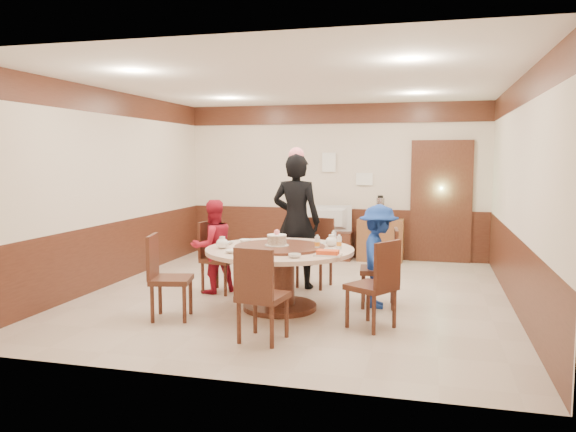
% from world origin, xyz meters
% --- Properties ---
extents(room, '(6.00, 6.04, 2.84)m').
position_xyz_m(room, '(0.01, 0.01, 1.08)').
color(room, beige).
rests_on(room, ground).
extents(banquet_table, '(1.79, 1.79, 0.78)m').
position_xyz_m(banquet_table, '(-0.02, -0.75, 0.53)').
color(banquet_table, '#462216').
rests_on(banquet_table, ground).
extents(chair_0, '(0.49, 0.48, 0.97)m').
position_xyz_m(chair_0, '(1.15, -0.32, 0.30)').
color(chair_0, '#462216').
rests_on(chair_0, ground).
extents(chair_1, '(0.53, 0.54, 0.97)m').
position_xyz_m(chair_1, '(0.14, 0.54, 0.30)').
color(chair_1, '#462216').
rests_on(chair_1, ground).
extents(chair_2, '(0.53, 0.52, 0.97)m').
position_xyz_m(chair_2, '(-1.05, -0.11, 0.30)').
color(chair_2, '#462216').
rests_on(chair_2, ground).
extents(chair_3, '(0.54, 0.53, 0.97)m').
position_xyz_m(chair_3, '(-1.14, -1.46, 0.30)').
color(chair_3, '#462216').
rests_on(chair_3, ground).
extents(chair_4, '(0.50, 0.51, 0.97)m').
position_xyz_m(chair_4, '(0.12, -1.96, 0.30)').
color(chair_4, '#462216').
rests_on(chair_4, ground).
extents(chair_5, '(0.61, 0.61, 0.97)m').
position_xyz_m(chair_5, '(1.15, -1.25, 0.30)').
color(chair_5, '#462216').
rests_on(chair_5, ground).
extents(person_standing, '(0.72, 0.51, 1.89)m').
position_xyz_m(person_standing, '(-0.10, 0.42, 0.95)').
color(person_standing, black).
rests_on(person_standing, ground).
extents(person_red, '(0.77, 0.78, 1.27)m').
position_xyz_m(person_red, '(-1.13, -0.16, 0.64)').
color(person_red, '#B0172A').
rests_on(person_red, ground).
extents(person_blue, '(0.53, 0.85, 1.27)m').
position_xyz_m(person_blue, '(1.13, -0.36, 0.63)').
color(person_blue, navy).
rests_on(person_blue, ground).
extents(birthday_cake, '(0.29, 0.29, 0.20)m').
position_xyz_m(birthday_cake, '(-0.06, -0.75, 0.85)').
color(birthday_cake, white).
rests_on(birthday_cake, banquet_table).
extents(teapot_left, '(0.17, 0.15, 0.13)m').
position_xyz_m(teapot_left, '(-0.69, -0.95, 0.81)').
color(teapot_left, white).
rests_on(teapot_left, banquet_table).
extents(teapot_right, '(0.17, 0.15, 0.13)m').
position_xyz_m(teapot_right, '(0.56, -0.46, 0.81)').
color(teapot_right, white).
rests_on(teapot_right, banquet_table).
extents(bowl_0, '(0.15, 0.15, 0.04)m').
position_xyz_m(bowl_0, '(-0.58, -0.41, 0.77)').
color(bowl_0, white).
rests_on(bowl_0, banquet_table).
extents(bowl_1, '(0.14, 0.14, 0.04)m').
position_xyz_m(bowl_1, '(0.30, -1.34, 0.77)').
color(bowl_1, white).
rests_on(bowl_1, banquet_table).
extents(bowl_2, '(0.15, 0.15, 0.04)m').
position_xyz_m(bowl_2, '(-0.46, -1.23, 0.77)').
color(bowl_2, white).
rests_on(bowl_2, banquet_table).
extents(bowl_3, '(0.13, 0.13, 0.04)m').
position_xyz_m(bowl_3, '(0.61, -0.88, 0.77)').
color(bowl_3, white).
rests_on(bowl_3, banquet_table).
extents(bowl_4, '(0.14, 0.14, 0.03)m').
position_xyz_m(bowl_4, '(-0.73, -0.63, 0.77)').
color(bowl_4, white).
rests_on(bowl_4, banquet_table).
extents(saucer_near, '(0.18, 0.18, 0.01)m').
position_xyz_m(saucer_near, '(-0.27, -1.40, 0.76)').
color(saucer_near, white).
rests_on(saucer_near, banquet_table).
extents(saucer_far, '(0.18, 0.18, 0.01)m').
position_xyz_m(saucer_far, '(0.43, -0.25, 0.76)').
color(saucer_far, white).
rests_on(saucer_far, banquet_table).
extents(shrimp_platter, '(0.30, 0.20, 0.06)m').
position_xyz_m(shrimp_platter, '(0.63, -1.13, 0.78)').
color(shrimp_platter, white).
rests_on(shrimp_platter, banquet_table).
extents(bottle_0, '(0.06, 0.06, 0.16)m').
position_xyz_m(bottle_0, '(0.44, -0.77, 0.83)').
color(bottle_0, white).
rests_on(bottle_0, banquet_table).
extents(bottle_1, '(0.06, 0.06, 0.16)m').
position_xyz_m(bottle_1, '(0.69, -0.68, 0.83)').
color(bottle_1, white).
rests_on(bottle_1, banquet_table).
extents(bottle_2, '(0.06, 0.06, 0.16)m').
position_xyz_m(bottle_2, '(0.56, -0.31, 0.83)').
color(bottle_2, white).
rests_on(bottle_2, banquet_table).
extents(tv_stand, '(0.85, 0.45, 0.50)m').
position_xyz_m(tv_stand, '(-0.06, 2.75, 0.25)').
color(tv_stand, '#462216').
rests_on(tv_stand, ground).
extents(television, '(0.82, 0.20, 0.47)m').
position_xyz_m(television, '(-0.06, 2.75, 0.74)').
color(television, gray).
rests_on(television, tv_stand).
extents(side_cabinet, '(0.80, 0.40, 0.75)m').
position_xyz_m(side_cabinet, '(0.87, 2.78, 0.38)').
color(side_cabinet, brown).
rests_on(side_cabinet, ground).
extents(thermos, '(0.15, 0.15, 0.38)m').
position_xyz_m(thermos, '(0.86, 2.78, 0.94)').
color(thermos, silver).
rests_on(thermos, side_cabinet).
extents(notice_left, '(0.25, 0.00, 0.35)m').
position_xyz_m(notice_left, '(-0.10, 2.96, 1.75)').
color(notice_left, white).
rests_on(notice_left, room).
extents(notice_right, '(0.30, 0.00, 0.22)m').
position_xyz_m(notice_right, '(0.55, 2.96, 1.45)').
color(notice_right, white).
rests_on(notice_right, room).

